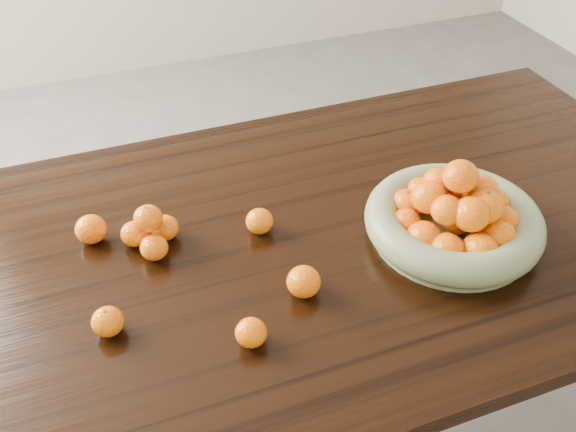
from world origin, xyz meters
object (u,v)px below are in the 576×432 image
object	(u,v)px
dining_table	(286,269)
fruit_bowl	(455,218)
loose_orange_0	(108,322)
orange_pyramid	(150,231)

from	to	relation	value
dining_table	fruit_bowl	bearing A→B (deg)	-19.28
loose_orange_0	dining_table	bearing A→B (deg)	18.07
dining_table	orange_pyramid	world-z (taller)	orange_pyramid
fruit_bowl	dining_table	bearing A→B (deg)	160.72
dining_table	loose_orange_0	bearing A→B (deg)	-161.93
dining_table	orange_pyramid	xyz separation A→B (m)	(-0.27, 0.08, 0.13)
orange_pyramid	loose_orange_0	size ratio (longest dim) A/B	2.08
dining_table	fruit_bowl	size ratio (longest dim) A/B	5.32
fruit_bowl	orange_pyramid	size ratio (longest dim) A/B	3.06
fruit_bowl	orange_pyramid	distance (m)	0.64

